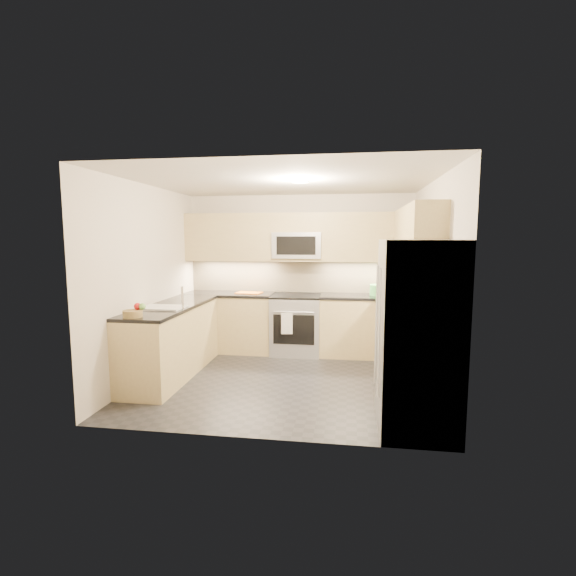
% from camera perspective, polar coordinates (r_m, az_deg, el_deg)
% --- Properties ---
extents(floor, '(3.60, 3.20, 0.00)m').
position_cam_1_polar(floor, '(5.49, -0.53, -12.44)').
color(floor, '#232328').
rests_on(floor, ground).
extents(ceiling, '(3.60, 3.20, 0.02)m').
position_cam_1_polar(ceiling, '(5.23, -0.57, 14.39)').
color(ceiling, beige).
rests_on(ceiling, wall_back).
extents(wall_back, '(3.60, 0.02, 2.50)m').
position_cam_1_polar(wall_back, '(6.79, 1.51, 2.09)').
color(wall_back, beige).
rests_on(wall_back, floor).
extents(wall_front, '(3.60, 0.02, 2.50)m').
position_cam_1_polar(wall_front, '(3.65, -4.38, -2.06)').
color(wall_front, beige).
rests_on(wall_front, floor).
extents(wall_left, '(0.02, 3.20, 2.50)m').
position_cam_1_polar(wall_left, '(5.77, -18.52, 0.88)').
color(wall_left, beige).
rests_on(wall_left, floor).
extents(wall_right, '(0.02, 3.20, 2.50)m').
position_cam_1_polar(wall_right, '(5.25, 19.25, 0.30)').
color(wall_right, beige).
rests_on(wall_right, floor).
extents(base_cab_back_left, '(1.42, 0.60, 0.90)m').
position_cam_1_polar(base_cab_back_left, '(6.83, -7.96, -4.74)').
color(base_cab_back_left, tan).
rests_on(base_cab_back_left, floor).
extents(base_cab_back_right, '(1.42, 0.60, 0.90)m').
position_cam_1_polar(base_cab_back_right, '(6.57, 10.69, -5.25)').
color(base_cab_back_right, tan).
rests_on(base_cab_back_right, floor).
extents(base_cab_right, '(0.60, 1.70, 0.90)m').
position_cam_1_polar(base_cab_right, '(5.49, 15.52, -7.79)').
color(base_cab_right, tan).
rests_on(base_cab_right, floor).
extents(base_cab_peninsula, '(0.60, 2.00, 0.90)m').
position_cam_1_polar(base_cab_peninsula, '(5.78, -15.53, -7.07)').
color(base_cab_peninsula, tan).
rests_on(base_cab_peninsula, floor).
extents(countertop_back_left, '(1.42, 0.63, 0.04)m').
position_cam_1_polar(countertop_back_left, '(6.75, -8.03, -0.83)').
color(countertop_back_left, black).
rests_on(countertop_back_left, base_cab_back_left).
extents(countertop_back_right, '(1.42, 0.63, 0.04)m').
position_cam_1_polar(countertop_back_right, '(6.49, 10.79, -1.19)').
color(countertop_back_right, black).
rests_on(countertop_back_right, base_cab_back_right).
extents(countertop_right, '(0.63, 1.70, 0.04)m').
position_cam_1_polar(countertop_right, '(5.39, 15.68, -2.95)').
color(countertop_right, black).
rests_on(countertop_right, base_cab_right).
extents(countertop_peninsula, '(0.63, 2.00, 0.04)m').
position_cam_1_polar(countertop_peninsula, '(5.68, -15.68, -2.46)').
color(countertop_peninsula, black).
rests_on(countertop_peninsula, base_cab_peninsula).
extents(upper_cab_back, '(3.60, 0.35, 0.75)m').
position_cam_1_polar(upper_cab_back, '(6.59, 1.35, 6.94)').
color(upper_cab_back, tan).
rests_on(upper_cab_back, wall_back).
extents(upper_cab_right, '(0.35, 1.95, 0.75)m').
position_cam_1_polar(upper_cab_right, '(5.46, 17.13, 6.66)').
color(upper_cab_right, tan).
rests_on(upper_cab_right, wall_right).
extents(backsplash_back, '(3.60, 0.01, 0.51)m').
position_cam_1_polar(backsplash_back, '(6.79, 1.50, 1.62)').
color(backsplash_back, tan).
rests_on(backsplash_back, wall_back).
extents(backsplash_right, '(0.01, 2.30, 0.51)m').
position_cam_1_polar(backsplash_right, '(5.70, 18.32, 0.26)').
color(backsplash_right, tan).
rests_on(backsplash_right, wall_right).
extents(gas_range, '(0.76, 0.65, 0.91)m').
position_cam_1_polar(gas_range, '(6.59, 1.15, -5.06)').
color(gas_range, '#9E9FA5').
rests_on(gas_range, floor).
extents(range_cooktop, '(0.76, 0.65, 0.03)m').
position_cam_1_polar(range_cooktop, '(6.51, 1.16, -1.09)').
color(range_cooktop, black).
rests_on(range_cooktop, gas_range).
extents(oven_door_glass, '(0.62, 0.02, 0.45)m').
position_cam_1_polar(oven_door_glass, '(6.27, 0.78, -5.72)').
color(oven_door_glass, black).
rests_on(oven_door_glass, gas_range).
extents(oven_handle, '(0.60, 0.02, 0.02)m').
position_cam_1_polar(oven_handle, '(6.20, 0.76, -3.32)').
color(oven_handle, '#B2B5BA').
rests_on(oven_handle, gas_range).
extents(microwave, '(0.76, 0.40, 0.40)m').
position_cam_1_polar(microwave, '(6.57, 1.32, 5.85)').
color(microwave, '#A7AAB0').
rests_on(microwave, upper_cab_back).
extents(microwave_door, '(0.60, 0.01, 0.28)m').
position_cam_1_polar(microwave_door, '(6.37, 1.09, 5.82)').
color(microwave_door, black).
rests_on(microwave_door, microwave).
extents(refrigerator, '(0.70, 0.90, 1.80)m').
position_cam_1_polar(refrigerator, '(4.13, 17.30, -6.26)').
color(refrigerator, '#9D9FA4').
rests_on(refrigerator, floor).
extents(fridge_handle_left, '(0.02, 0.02, 1.20)m').
position_cam_1_polar(fridge_handle_left, '(3.90, 12.34, -6.12)').
color(fridge_handle_left, '#B2B5BA').
rests_on(fridge_handle_left, refrigerator).
extents(fridge_handle_right, '(0.02, 0.02, 1.20)m').
position_cam_1_polar(fridge_handle_right, '(4.25, 11.99, -5.04)').
color(fridge_handle_right, '#B2B5BA').
rests_on(fridge_handle_right, refrigerator).
extents(sink_basin, '(0.52, 0.38, 0.16)m').
position_cam_1_polar(sink_basin, '(5.46, -16.73, -3.29)').
color(sink_basin, white).
rests_on(sink_basin, base_cab_peninsula).
extents(faucet, '(0.03, 0.03, 0.28)m').
position_cam_1_polar(faucet, '(5.33, -14.27, -1.28)').
color(faucet, silver).
rests_on(faucet, countertop_peninsula).
extents(utensil_bowl, '(0.36, 0.36, 0.16)m').
position_cam_1_polar(utensil_bowl, '(6.53, 12.36, -0.27)').
color(utensil_bowl, green).
rests_on(utensil_bowl, countertop_back_right).
extents(cutting_board, '(0.43, 0.33, 0.01)m').
position_cam_1_polar(cutting_board, '(6.68, -5.36, -0.65)').
color(cutting_board, '#C35E12').
rests_on(cutting_board, countertop_back_left).
extents(fruit_basket, '(0.26, 0.26, 0.08)m').
position_cam_1_polar(fruit_basket, '(4.95, -20.47, -3.32)').
color(fruit_basket, olive).
rests_on(fruit_basket, countertop_peninsula).
extents(fruit_apple, '(0.08, 0.08, 0.08)m').
position_cam_1_polar(fruit_apple, '(4.96, -19.89, -2.38)').
color(fruit_apple, '#B21415').
rests_on(fruit_apple, fruit_basket).
extents(fruit_pear, '(0.08, 0.08, 0.08)m').
position_cam_1_polar(fruit_pear, '(4.93, -19.31, -2.40)').
color(fruit_pear, '#6BAC49').
rests_on(fruit_pear, fruit_basket).
extents(dish_towel_check, '(0.17, 0.04, 0.32)m').
position_cam_1_polar(dish_towel_check, '(6.22, -0.15, -4.87)').
color(dish_towel_check, white).
rests_on(dish_towel_check, oven_handle).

